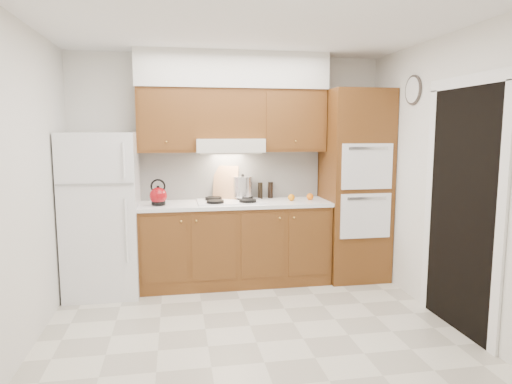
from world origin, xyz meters
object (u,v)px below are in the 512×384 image
oven_cabinet (355,186)px  stock_pot (243,187)px  fridge (102,214)px  kettle (158,196)px

oven_cabinet → stock_pot: (-1.30, 0.18, -0.01)m
fridge → oven_cabinet: (2.85, 0.03, 0.24)m
oven_cabinet → stock_pot: 1.31m
oven_cabinet → fridge: bearing=-179.3°
fridge → stock_pot: 1.57m
fridge → oven_cabinet: 2.86m
fridge → kettle: size_ratio=9.20×
fridge → stock_pot: fridge is taller
fridge → kettle: fridge is taller
oven_cabinet → kettle: (-2.26, -0.07, -0.06)m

